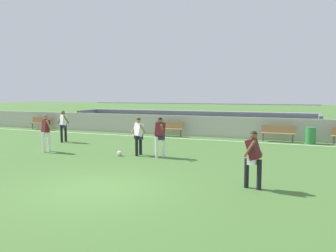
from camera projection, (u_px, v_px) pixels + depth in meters
name	position (u px, v px, depth m)	size (l,w,h in m)	color
ground_plane	(98.00, 189.00, 9.39)	(160.00, 160.00, 0.00)	#477033
field_line_sideline	(206.00, 140.00, 19.36)	(44.00, 0.12, 0.01)	white
sideline_wall	(213.00, 127.00, 20.64)	(48.00, 0.16, 1.26)	#BCB7AD
bleacher_stand	(189.00, 121.00, 23.44)	(16.84, 2.74, 1.94)	#B2B2B7
bench_near_wall_gap	(278.00, 132.00, 18.60)	(1.80, 0.40, 0.90)	#99754C
bench_near_bin	(41.00, 122.00, 24.91)	(1.80, 0.40, 0.90)	#99754C
bench_far_left	(170.00, 127.00, 21.04)	(1.80, 0.40, 0.90)	#99754C
trash_bin	(311.00, 135.00, 17.79)	(0.51, 0.51, 0.88)	#2D7F3D
player_white_challenging	(139.00, 133.00, 14.39)	(0.64, 0.48, 1.62)	black
player_dark_overlapping	(160.00, 134.00, 13.94)	(0.46, 0.69, 1.66)	white
player_white_dropping_back	(63.00, 123.00, 18.39)	(0.61, 0.43, 1.72)	black
player_dark_pressing_high	(46.00, 130.00, 15.27)	(0.58, 0.45, 1.68)	white
player_dark_on_ball	(253.00, 155.00, 9.31)	(0.49, 0.55, 1.62)	black
soccer_ball	(120.00, 153.00, 14.33)	(0.22, 0.22, 0.22)	white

